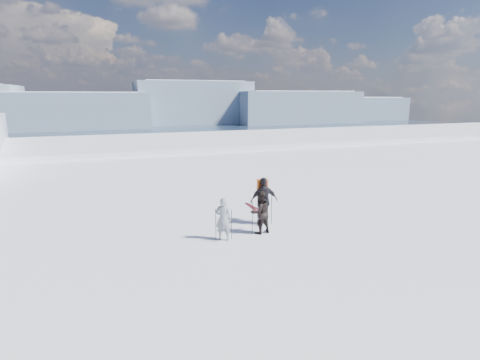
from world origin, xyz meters
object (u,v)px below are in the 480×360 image
object	(u,v)px
skier_grey	(223,219)
skier_pack	(264,201)
skis_loose	(253,207)
skier_dark	(260,212)

from	to	relation	value
skier_grey	skier_pack	world-z (taller)	skier_pack
skier_pack	skis_loose	world-z (taller)	skier_pack
skier_grey	skier_dark	bearing A→B (deg)	-146.15
skier_grey	skis_loose	size ratio (longest dim) A/B	0.95
skier_grey	skis_loose	distance (m)	4.29
skier_dark	skier_pack	world-z (taller)	skier_pack
skier_dark	skier_grey	bearing A→B (deg)	-4.52
skier_dark	skier_pack	size ratio (longest dim) A/B	0.85
skier_grey	skis_loose	xyz separation A→B (m)	(2.53, 3.38, -0.80)
skier_grey	skier_dark	xyz separation A→B (m)	(1.53, 0.20, 0.03)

